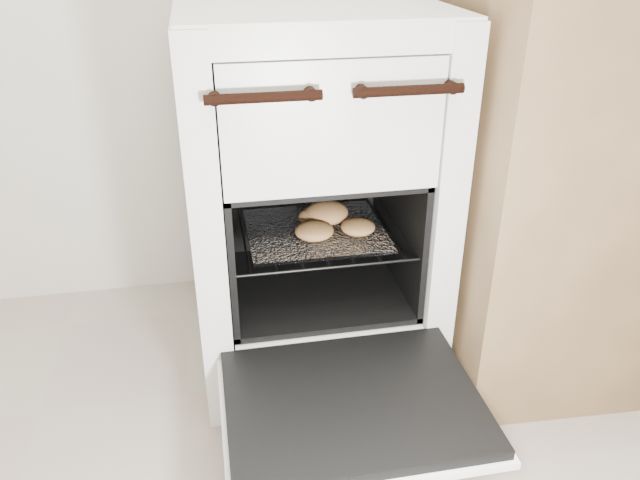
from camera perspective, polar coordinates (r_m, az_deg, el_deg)
The scene contains 5 objects.
stove at distance 1.48m, azimuth -0.97°, elevation 3.90°, with size 0.55×0.61×0.84m.
oven_door at distance 1.22m, azimuth 3.01°, elevation -14.75°, with size 0.49×0.38×0.03m.
oven_rack at distance 1.45m, azimuth -0.54°, elevation 0.99°, with size 0.40×0.38×0.01m.
foil_sheet at distance 1.43m, azimuth -0.41°, elevation 0.87°, with size 0.31×0.27×0.01m, color white.
baked_rolls at distance 1.43m, azimuth 0.62°, elevation 1.90°, with size 0.20×0.20×0.05m.
Camera 1 is at (-0.24, -0.15, 1.00)m, focal length 35.00 mm.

